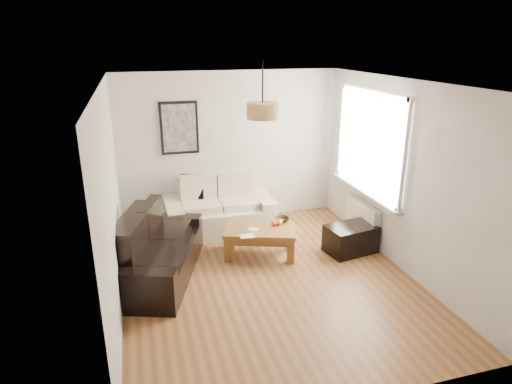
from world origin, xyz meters
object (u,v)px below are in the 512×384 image
object	(u,v)px
coffee_table	(260,242)
ottoman	(351,239)
loveseat_cream	(219,206)
sofa_leather	(156,248)

from	to	relation	value
coffee_table	ottoman	size ratio (longest dim) A/B	1.42
coffee_table	loveseat_cream	bearing A→B (deg)	110.45
ottoman	coffee_table	bearing A→B (deg)	169.08
loveseat_cream	coffee_table	xyz separation A→B (m)	(0.40, -1.07, -0.23)
sofa_leather	coffee_table	distance (m)	1.55
sofa_leather	coffee_table	bearing A→B (deg)	-64.12
coffee_table	ottoman	bearing A→B (deg)	-10.92
loveseat_cream	coffee_table	distance (m)	1.17
loveseat_cream	sofa_leather	xyz separation A→B (m)	(-1.12, -1.27, -0.02)
ottoman	loveseat_cream	bearing A→B (deg)	142.80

